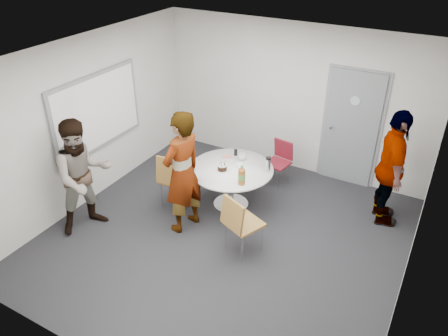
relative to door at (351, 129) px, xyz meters
The scene contains 15 objects.
floor 2.90m from the door, 113.90° to the right, with size 5.00×5.00×0.00m, color black.
ceiling 3.19m from the door, 113.90° to the right, with size 5.00×5.00×0.00m, color silver.
wall_back 1.15m from the door, behind, with size 5.00×5.00×0.00m, color beige.
wall_left 4.38m from the door, 145.41° to the right, with size 5.00×5.00×0.00m, color beige.
wall_right 2.87m from the door, 60.57° to the right, with size 5.00×5.00×0.00m, color beige.
wall_front 5.11m from the door, 102.45° to the right, with size 5.00×5.00×0.00m, color beige.
door is the anchor object (origin of this frame).
whiteboard 4.25m from the door, 147.34° to the right, with size 0.04×1.90×1.25m.
table 2.24m from the door, 129.32° to the right, with size 1.35×1.35×1.03m.
chair_near_left 3.14m from the door, 134.56° to the right, with size 0.50×0.54×0.98m.
chair_near_right 2.84m from the door, 105.69° to the right, with size 0.59×0.62×0.94m.
chair_far 1.31m from the door, 147.57° to the right, with size 0.45×0.48×0.81m.
person_main 3.10m from the door, 124.80° to the right, with size 0.70×0.46×1.92m, color #A5C6EA.
person_left 4.45m from the door, 133.26° to the right, with size 0.87×0.68×1.79m, color white.
person_right 1.24m from the door, 46.60° to the right, with size 1.09×0.45×1.86m, color black.
Camera 1 is at (2.50, -4.51, 4.23)m, focal length 35.00 mm.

